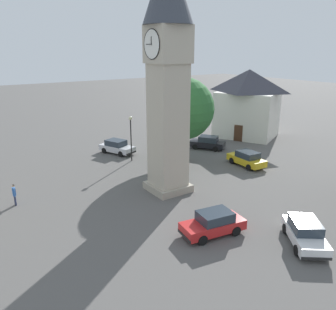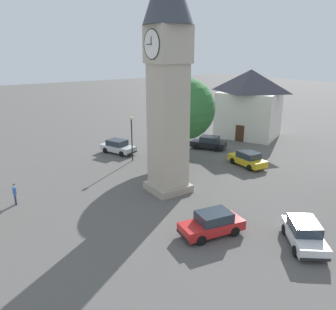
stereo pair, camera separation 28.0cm
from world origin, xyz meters
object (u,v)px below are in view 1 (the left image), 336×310
Objects in this scene: car_blue_kerb at (305,233)px; pedestrian at (14,193)px; car_red_corner at (247,159)px; car_black_far at (213,223)px; car_white_side at (207,143)px; car_silver_kerb at (117,147)px; clock_tower at (168,56)px; building_terrace_right at (248,103)px; tree at (183,109)px; lamp_post at (131,131)px.

pedestrian is at bearing 40.53° from car_blue_kerb.
car_red_corner is 2.49× the size of pedestrian.
car_red_corner and car_black_far have the same top height.
car_blue_kerb is 0.99× the size of car_white_side.
car_white_side is at bearing -39.51° from car_black_far.
car_blue_kerb is 23.49m from car_silver_kerb.
car_blue_kerb is (-11.50, -2.17, -10.09)m from clock_tower.
clock_tower is 4.29× the size of car_black_far.
pedestrian is at bearing 80.63° from car_red_corner.
car_white_side is at bearing -114.54° from car_silver_kerb.
car_black_far is 0.44× the size of building_terrace_right.
building_terrace_right is (-2.59, -18.01, 3.74)m from car_silver_kerb.
tree is 14.16m from building_terrace_right.
clock_tower reaches higher than car_white_side.
tree is 1.84× the size of lamp_post.
building_terrace_right reaches higher than car_white_side.
clock_tower reaches higher than pedestrian.
lamp_post reaches higher than car_silver_kerb.
car_silver_kerb is at bearing 81.81° from building_terrace_right.
car_red_corner is at bearing -33.03° from car_blue_kerb.
car_silver_kerb is at bearing 1.34° from lamp_post.
car_blue_kerb and car_white_side have the same top height.
car_white_side is at bearing -81.14° from pedestrian.
clock_tower is at bearing 174.50° from car_silver_kerb.
car_silver_kerb is 10.60m from car_white_side.
car_white_side is at bearing -24.35° from car_blue_kerb.
building_terrace_right is at bearing -98.19° from car_silver_kerb.
lamp_post is (16.13, -2.86, 2.44)m from car_black_far.
lamp_post reaches higher than car_white_side.
pedestrian is 13.40m from lamp_post.
tree is 5.88m from lamp_post.
pedestrian is at bearing 122.37° from car_silver_kerb.
lamp_post is at bearing -8.12° from clock_tower.
car_black_far is 15.07m from pedestrian.
tree is at bearing 111.96° from car_white_side.
lamp_post is at bearing 92.37° from building_terrace_right.
car_red_corner is 0.97× the size of car_black_far.
car_black_far is 0.91× the size of lamp_post.
car_red_corner is 12.16m from lamp_post.
car_silver_kerb is (23.47, 1.02, 0.00)m from car_blue_kerb.
pedestrian is (-7.83, 12.35, 0.25)m from car_silver_kerb.
car_silver_kerb is 1.06× the size of car_red_corner.
car_blue_kerb and car_black_far have the same top height.
car_blue_kerb is at bearing -177.52° from car_silver_kerb.
lamp_post is at bearing 54.00° from tree.
clock_tower is 11.60m from lamp_post.
car_red_corner is at bearing -86.39° from clock_tower.
car_red_corner is (12.13, -7.89, 0.00)m from car_blue_kerb.
car_black_far is (-8.13, 11.68, 0.00)m from car_red_corner.
car_white_side is at bearing -54.98° from clock_tower.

